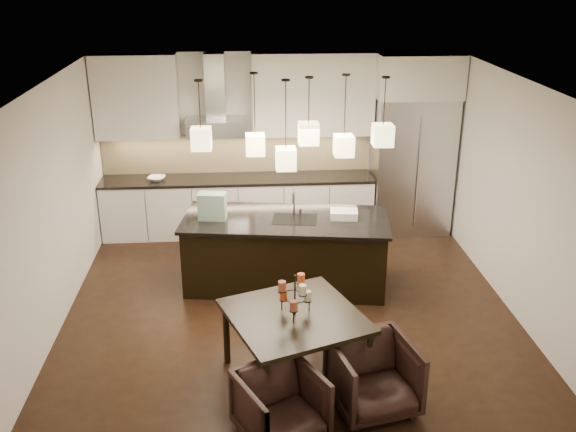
{
  "coord_description": "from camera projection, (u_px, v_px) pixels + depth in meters",
  "views": [
    {
      "loc": [
        -0.52,
        -7.08,
        4.07
      ],
      "look_at": [
        0.0,
        0.2,
        1.15
      ],
      "focal_mm": 40.0,
      "sensor_mm": 36.0,
      "label": 1
    }
  ],
  "objects": [
    {
      "name": "candle_c",
      "position": [
        294.0,
        306.0,
        6.26
      ],
      "size": [
        0.1,
        0.1,
        0.1
      ],
      "primitive_type": "cylinder",
      "rotation": [
        0.0,
        0.0,
        0.36
      ],
      "color": "#9C452D",
      "rests_on": "candelabra"
    },
    {
      "name": "wall_back",
      "position": [
        276.0,
        141.0,
        10.14
      ],
      "size": [
        5.5,
        0.02,
        2.8
      ],
      "primitive_type": "cube",
      "color": "silver",
      "rests_on": "ground"
    },
    {
      "name": "floor",
      "position": [
        289.0,
        307.0,
        8.11
      ],
      "size": [
        5.5,
        5.5,
        0.02
      ],
      "primitive_type": "cube",
      "color": "black",
      "rests_on": "ground"
    },
    {
      "name": "candle_f",
      "position": [
        303.0,
        290.0,
        6.22
      ],
      "size": [
        0.1,
        0.1,
        0.1
      ],
      "primitive_type": "cylinder",
      "rotation": [
        0.0,
        0.0,
        0.36
      ],
      "color": "beige",
      "rests_on": "candelabra"
    },
    {
      "name": "pendant_b",
      "position": [
        255.0,
        145.0,
        8.13
      ],
      "size": [
        0.24,
        0.24,
        0.26
      ],
      "primitive_type": "cube",
      "color": "#FFEBAD",
      "rests_on": "ceiling"
    },
    {
      "name": "countertop",
      "position": [
        238.0,
        179.0,
        9.98
      ],
      "size": [
        4.21,
        0.66,
        0.04
      ],
      "primitive_type": "cube",
      "color": "black",
      "rests_on": "lower_cabinets"
    },
    {
      "name": "candle_b",
      "position": [
        283.0,
        295.0,
        6.46
      ],
      "size": [
        0.1,
        0.1,
        0.1
      ],
      "primitive_type": "cylinder",
      "rotation": [
        0.0,
        0.0,
        0.36
      ],
      "color": "#D35023",
      "rests_on": "candelabra"
    },
    {
      "name": "tote_bag",
      "position": [
        212.0,
        206.0,
        8.24
      ],
      "size": [
        0.37,
        0.23,
        0.35
      ],
      "primitive_type": "cube",
      "rotation": [
        0.0,
        0.0,
        -0.14
      ],
      "color": "#1E6345",
      "rests_on": "island_top"
    },
    {
      "name": "wall_front",
      "position": [
        315.0,
        326.0,
        5.03
      ],
      "size": [
        5.5,
        0.02,
        2.8
      ],
      "primitive_type": "cube",
      "color": "silver",
      "rests_on": "ground"
    },
    {
      "name": "lower_cabinets",
      "position": [
        239.0,
        206.0,
        10.15
      ],
      "size": [
        4.21,
        0.62,
        0.88
      ],
      "primitive_type": "cube",
      "color": "silver",
      "rests_on": "floor"
    },
    {
      "name": "hood_canopy",
      "position": [
        216.0,
        127.0,
        9.7
      ],
      "size": [
        0.9,
        0.52,
        0.24
      ],
      "primitive_type": "cube",
      "color": "#B7B7BA",
      "rests_on": "wall_back"
    },
    {
      "name": "pendant_a",
      "position": [
        201.0,
        139.0,
        7.58
      ],
      "size": [
        0.24,
        0.24,
        0.26
      ],
      "primitive_type": "cube",
      "color": "#FFEBAD",
      "rests_on": "ceiling"
    },
    {
      "name": "faucet",
      "position": [
        294.0,
        202.0,
        8.33
      ],
      "size": [
        0.14,
        0.26,
        0.39
      ],
      "primitive_type": null,
      "rotation": [
        0.0,
        0.0,
        -0.14
      ],
      "color": "silver",
      "rests_on": "island_top"
    },
    {
      "name": "hood_chimney",
      "position": [
        215.0,
        86.0,
        9.58
      ],
      "size": [
        0.3,
        0.28,
        0.96
      ],
      "primitive_type": "cube",
      "color": "#B7B7BA",
      "rests_on": "hood_canopy"
    },
    {
      "name": "armchair_right",
      "position": [
        374.0,
        376.0,
        6.15
      ],
      "size": [
        0.92,
        0.93,
        0.71
      ],
      "primitive_type": "imported",
      "rotation": [
        0.0,
        0.0,
        0.23
      ],
      "color": "black",
      "rests_on": "floor"
    },
    {
      "name": "pendant_e",
      "position": [
        383.0,
        135.0,
        7.78
      ],
      "size": [
        0.24,
        0.24,
        0.26
      ],
      "primitive_type": "cube",
      "color": "#FFEBAD",
      "rests_on": "ceiling"
    },
    {
      "name": "candelabra",
      "position": [
        295.0,
        295.0,
        6.37
      ],
      "size": [
        0.47,
        0.47,
        0.44
      ],
      "primitive_type": null,
      "rotation": [
        0.0,
        0.0,
        0.36
      ],
      "color": "black",
      "rests_on": "dining_table"
    },
    {
      "name": "island_body",
      "position": [
        286.0,
        253.0,
        8.5
      ],
      "size": [
        2.7,
        1.39,
        0.91
      ],
      "primitive_type": "cube",
      "rotation": [
        0.0,
        0.0,
        -0.14
      ],
      "color": "black",
      "rests_on": "floor"
    },
    {
      "name": "dining_table",
      "position": [
        295.0,
        346.0,
        6.59
      ],
      "size": [
        1.62,
        1.62,
        0.75
      ],
      "primitive_type": null,
      "rotation": [
        0.0,
        0.0,
        0.36
      ],
      "color": "black",
      "rests_on": "floor"
    },
    {
      "name": "ceiling",
      "position": [
        289.0,
        83.0,
        7.06
      ],
      "size": [
        5.5,
        5.5,
        0.02
      ],
      "primitive_type": "cube",
      "color": "white",
      "rests_on": "wall_back"
    },
    {
      "name": "candle_d",
      "position": [
        301.0,
        278.0,
        6.45
      ],
      "size": [
        0.1,
        0.1,
        0.1
      ],
      "primitive_type": "cylinder",
      "rotation": [
        0.0,
        0.0,
        0.36
      ],
      "color": "#D35023",
      "rests_on": "candelabra"
    },
    {
      "name": "pendant_d",
      "position": [
        344.0,
        146.0,
        8.02
      ],
      "size": [
        0.24,
        0.24,
        0.26
      ],
      "primitive_type": "cube",
      "color": "#FFEBAD",
      "rests_on": "ceiling"
    },
    {
      "name": "refrigerator",
      "position": [
        411.0,
        165.0,
        10.05
      ],
      "size": [
        1.2,
        0.72,
        2.15
      ],
      "primitive_type": "cube",
      "color": "#B7B7BA",
      "rests_on": "floor"
    },
    {
      "name": "fruit_bowl",
      "position": [
        156.0,
        179.0,
        9.83
      ],
      "size": [
        0.3,
        0.3,
        0.06
      ],
      "primitive_type": "imported",
      "rotation": [
        0.0,
        0.0,
        -0.2
      ],
      "color": "silver",
      "rests_on": "countertop"
    },
    {
      "name": "backsplash",
      "position": [
        237.0,
        153.0,
        10.13
      ],
      "size": [
        4.21,
        0.02,
        0.63
      ],
      "primitive_type": "cube",
      "color": "#C1B586",
      "rests_on": "countertop"
    },
    {
      "name": "candle_e",
      "position": [
        282.0,
        286.0,
        6.29
      ],
      "size": [
        0.1,
        0.1,
        0.1
      ],
      "primitive_type": "cylinder",
      "rotation": [
        0.0,
        0.0,
        0.36
      ],
      "color": "#9C452D",
      "rests_on": "candelabra"
    },
    {
      "name": "food_container",
      "position": [
        344.0,
        214.0,
        8.32
      ],
      "size": [
        0.38,
        0.29,
        0.1
      ],
      "primitive_type": "cube",
      "rotation": [
        0.0,
        0.0,
        -0.14
      ],
      "color": "silver",
      "rests_on": "island_top"
    },
    {
      "name": "pendant_c",
      "position": [
        309.0,
        133.0,
        7.77
      ],
      "size": [
        0.24,
        0.24,
        0.26
      ],
      "primitive_type": "cube",
      "color": "#FFEBAD",
      "rests_on": "ceiling"
    },
    {
      "name": "pendant_f",
      "position": [
        286.0,
        159.0,
        7.7
      ],
      "size": [
        0.24,
        0.24,
        0.26
      ],
      "primitive_type": "cube",
      "color": "#FFEBAD",
      "rests_on": "ceiling"
    },
    {
      "name": "upper_cab_left",
      "position": [
        136.0,
        97.0,
        9.53
      ],
      "size": [
        1.25,
        0.35,
        1.25
      ],
      "primitive_type": "cube",
      "color": "silver",
      "rests_on": "wall_back"
    },
    {
      "name": "fridge_panel",
      "position": [
        418.0,
        75.0,
        9.53
      ],
      "size": [
        1.26,
        0.72,
        0.65
      ],
      "primitive_type": "cube",
      "color": "silver",
      "rests_on": "refrigerator"
    },
    {
      "name": "wall_left",
      "position": [
        51.0,
        209.0,
        7.4
      ],
      "size": [
        0.02,
        5.5,
        2.8
      ],
      "primitive_type": "cube",
      "color": "silver",
      "rests_on": "ground"
    },
    {
      "name": "armchair_left",
      "position": [
        281.0,
        406.0,
        5.78
      ],
      "size": [
        0.95,
        0.96,
        0.66
      ],
      "primitive_type": "imported",
      "rotation": [
        0.0,
        0.0,
        0.47
      ],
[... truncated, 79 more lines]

